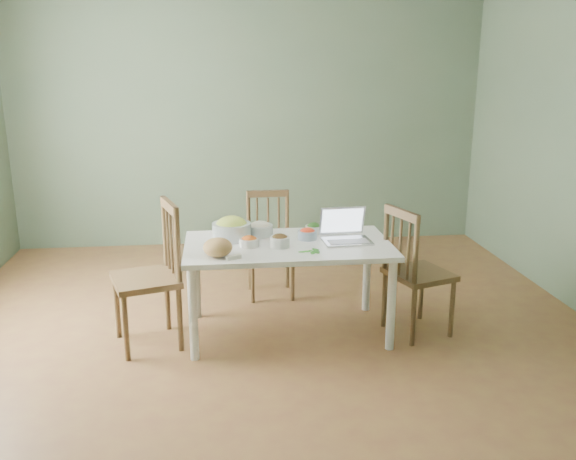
{
  "coord_description": "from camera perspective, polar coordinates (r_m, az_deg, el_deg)",
  "views": [
    {
      "loc": [
        -0.35,
        -4.1,
        1.95
      ],
      "look_at": [
        0.14,
        0.08,
        0.79
      ],
      "focal_mm": 38.13,
      "sensor_mm": 36.0,
      "label": 1
    }
  ],
  "objects": [
    {
      "name": "bowl_broccoli",
      "position": [
        4.64,
        2.41,
        0.17
      ],
      "size": [
        0.16,
        0.16,
        0.08
      ],
      "primitive_type": null,
      "rotation": [
        0.0,
        0.0,
        -0.25
      ],
      "color": "#194B13",
      "rests_on": "dining_table"
    },
    {
      "name": "wall_back",
      "position": [
        6.63,
        -3.61,
        10.18
      ],
      "size": [
        5.0,
        0.0,
        2.7
      ],
      "primitive_type": "cube",
      "color": "#5B6E54",
      "rests_on": "ground"
    },
    {
      "name": "chair_far",
      "position": [
        5.19,
        -1.66,
        -1.47
      ],
      "size": [
        0.4,
        0.39,
        0.89
      ],
      "primitive_type": null,
      "rotation": [
        0.0,
        0.0,
        0.03
      ],
      "color": "#51371E",
      "rests_on": "floor"
    },
    {
      "name": "floor",
      "position": [
        4.55,
        -1.6,
        -10.0
      ],
      "size": [
        5.0,
        5.0,
        0.0
      ],
      "primitive_type": "cube",
      "color": "brown",
      "rests_on": "ground"
    },
    {
      "name": "chair_right",
      "position": [
        4.57,
        12.15,
        -3.74
      ],
      "size": [
        0.52,
        0.53,
        0.96
      ],
      "primitive_type": null,
      "rotation": [
        0.0,
        0.0,
        1.9
      ],
      "color": "#51371E",
      "rests_on": "floor"
    },
    {
      "name": "chair_left",
      "position": [
        4.38,
        -13.17,
        -4.21
      ],
      "size": [
        0.55,
        0.56,
        1.03
      ],
      "primitive_type": null,
      "rotation": [
        0.0,
        0.0,
        -1.28
      ],
      "color": "#51371E",
      "rests_on": "floor"
    },
    {
      "name": "bowl_carrot",
      "position": [
        4.32,
        -3.65,
        -1.06
      ],
      "size": [
        0.16,
        0.16,
        0.08
      ],
      "primitive_type": null,
      "rotation": [
        0.0,
        0.0,
        0.21
      ],
      "color": "#C75521",
      "rests_on": "dining_table"
    },
    {
      "name": "bowl_squash",
      "position": [
        4.5,
        -5.28,
        0.16
      ],
      "size": [
        0.37,
        0.37,
        0.16
      ],
      "primitive_type": null,
      "rotation": [
        0.0,
        0.0,
        0.36
      ],
      "color": "#DBD253",
      "rests_on": "dining_table"
    },
    {
      "name": "wall_front",
      "position": [
        1.74,
        5.31,
        -4.91
      ],
      "size": [
        5.0,
        0.0,
        2.7
      ],
      "primitive_type": "cube",
      "color": "#5B6E54",
      "rests_on": "ground"
    },
    {
      "name": "bowl_mushroom",
      "position": [
        4.3,
        -0.77,
        -1.0
      ],
      "size": [
        0.18,
        0.18,
        0.09
      ],
      "primitive_type": null,
      "rotation": [
        0.0,
        0.0,
        0.43
      ],
      "color": "black",
      "rests_on": "dining_table"
    },
    {
      "name": "bowl_redpep",
      "position": [
        4.49,
        1.82,
        -0.35
      ],
      "size": [
        0.15,
        0.15,
        0.08
      ],
      "primitive_type": null,
      "rotation": [
        0.0,
        0.0,
        -0.11
      ],
      "color": "#DC4825",
      "rests_on": "dining_table"
    },
    {
      "name": "bowl_onion",
      "position": [
        4.59,
        -2.62,
        0.13
      ],
      "size": [
        0.22,
        0.22,
        0.1
      ],
      "primitive_type": null,
      "rotation": [
        0.0,
        0.0,
        -0.19
      ],
      "color": "silver",
      "rests_on": "dining_table"
    },
    {
      "name": "flatbread",
      "position": [
        4.72,
        3.12,
        0.03
      ],
      "size": [
        0.22,
        0.22,
        0.02
      ],
      "primitive_type": "cylinder",
      "rotation": [
        0.0,
        0.0,
        0.18
      ],
      "color": "#CCB98E",
      "rests_on": "dining_table"
    },
    {
      "name": "bread_boule",
      "position": [
        4.11,
        -6.57,
        -1.61
      ],
      "size": [
        0.22,
        0.22,
        0.13
      ],
      "primitive_type": "ellipsoid",
      "rotation": [
        0.0,
        0.0,
        -0.14
      ],
      "color": "#AF844C",
      "rests_on": "dining_table"
    },
    {
      "name": "laptop",
      "position": [
        4.41,
        5.56,
        0.31
      ],
      "size": [
        0.36,
        0.32,
        0.23
      ],
      "primitive_type": null,
      "rotation": [
        0.0,
        0.0,
        0.06
      ],
      "color": "silver",
      "rests_on": "dining_table"
    },
    {
      "name": "basil_bunch",
      "position": [
        4.2,
        1.98,
        -1.93
      ],
      "size": [
        0.18,
        0.18,
        0.02
      ],
      "primitive_type": null,
      "color": "#1F6B0D",
      "rests_on": "dining_table"
    },
    {
      "name": "dining_table",
      "position": [
        4.5,
        0.0,
        -5.48
      ],
      "size": [
        1.48,
        0.83,
        0.69
      ],
      "primitive_type": null,
      "color": "white",
      "rests_on": "floor"
    },
    {
      "name": "butter_stick",
      "position": [
        4.05,
        -5.09,
        -2.54
      ],
      "size": [
        0.11,
        0.07,
        0.03
      ],
      "primitive_type": "cube",
      "rotation": [
        0.0,
        0.0,
        0.42
      ],
      "color": "silver",
      "rests_on": "dining_table"
    }
  ]
}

